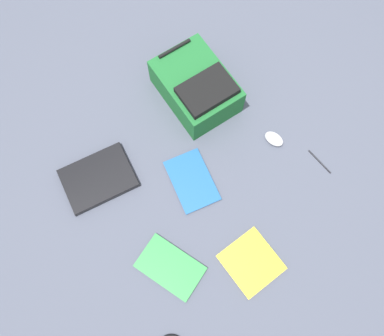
% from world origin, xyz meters
% --- Properties ---
extents(ground_plane, '(4.15, 4.15, 0.00)m').
position_xyz_m(ground_plane, '(0.00, 0.00, 0.00)').
color(ground_plane, '#4C5160').
extents(backpack, '(0.34, 0.43, 0.20)m').
position_xyz_m(backpack, '(0.26, 0.24, 0.09)').
color(backpack, '#1E662D').
rests_on(backpack, ground_plane).
extents(laptop, '(0.37, 0.31, 0.03)m').
position_xyz_m(laptop, '(-0.37, 0.21, 0.02)').
color(laptop, black).
rests_on(laptop, ground_plane).
extents(book_red, '(0.23, 0.24, 0.02)m').
position_xyz_m(book_red, '(-0.10, -0.53, 0.01)').
color(book_red, silver).
rests_on(book_red, ground_plane).
extents(book_comic, '(0.25, 0.31, 0.01)m').
position_xyz_m(book_comic, '(-0.05, -0.08, 0.01)').
color(book_comic, silver).
rests_on(book_comic, ground_plane).
extents(book_blue, '(0.24, 0.31, 0.02)m').
position_xyz_m(book_blue, '(-0.38, -0.31, 0.01)').
color(book_blue, silver).
rests_on(book_blue, ground_plane).
extents(computer_mouse, '(0.08, 0.10, 0.04)m').
position_xyz_m(computer_mouse, '(0.38, -0.18, 0.02)').
color(computer_mouse, silver).
rests_on(computer_mouse, ground_plane).
extents(pen_black, '(0.01, 0.15, 0.01)m').
position_xyz_m(pen_black, '(0.46, -0.40, 0.00)').
color(pen_black, black).
rests_on(pen_black, ground_plane).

